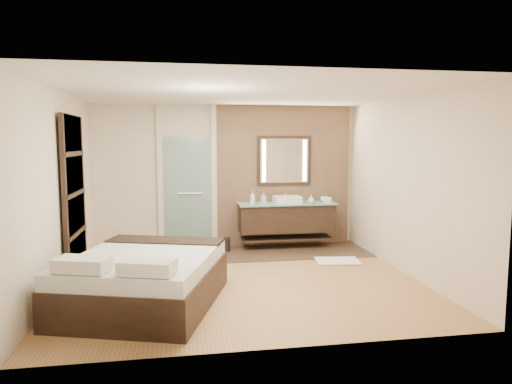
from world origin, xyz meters
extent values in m
plane|color=#9A6640|center=(0.00, 0.00, 0.00)|extent=(5.00, 5.00, 0.00)
cube|color=#3B2D20|center=(0.60, 1.60, 0.01)|extent=(3.80, 1.30, 0.01)
cube|color=tan|center=(1.10, 2.21, 1.35)|extent=(2.60, 0.08, 2.70)
cube|color=black|center=(1.10, 1.92, 0.57)|extent=(1.80, 0.50, 0.50)
cube|color=black|center=(1.10, 1.92, 0.18)|extent=(1.71, 0.45, 0.04)
cube|color=#8FDBD1|center=(1.10, 1.90, 0.85)|extent=(1.85, 0.55, 0.03)
cube|color=white|center=(1.10, 1.90, 0.93)|extent=(0.50, 0.38, 0.13)
cylinder|color=silver|center=(1.10, 2.09, 0.95)|extent=(0.03, 0.03, 0.18)
cylinder|color=silver|center=(1.10, 2.05, 1.03)|extent=(0.02, 0.10, 0.02)
cube|color=black|center=(1.10, 2.16, 1.65)|extent=(1.06, 0.03, 0.96)
cube|color=white|center=(1.10, 2.15, 1.65)|extent=(0.94, 0.01, 0.84)
cube|color=#FFE8BF|center=(0.70, 2.14, 1.65)|extent=(0.07, 0.01, 0.80)
cube|color=#FFE8BF|center=(1.50, 2.14, 1.65)|extent=(0.07, 0.01, 0.80)
cube|color=#ACDAD6|center=(-0.75, 2.20, 1.05)|extent=(0.90, 0.05, 2.10)
cylinder|color=silver|center=(-0.70, 2.15, 1.05)|extent=(0.45, 0.03, 0.03)
cube|color=beige|center=(-1.25, 2.21, 1.35)|extent=(0.10, 0.08, 2.70)
cube|color=beige|center=(-0.25, 2.21, 1.35)|extent=(0.10, 0.08, 2.70)
cube|color=black|center=(-2.43, 0.60, 1.20)|extent=(0.06, 1.20, 2.40)
cube|color=beige|center=(-2.41, 0.60, 0.37)|extent=(0.02, 1.06, 0.52)
cube|color=beige|center=(-2.41, 0.60, 0.96)|extent=(0.02, 1.06, 0.52)
cube|color=beige|center=(-2.41, 0.60, 1.54)|extent=(0.02, 1.06, 0.52)
cube|color=beige|center=(-2.41, 0.60, 2.13)|extent=(0.02, 1.06, 0.52)
cube|color=black|center=(-1.33, -0.78, 0.23)|extent=(2.18, 2.45, 0.45)
cube|color=silver|center=(-1.33, -0.78, 0.55)|extent=(2.12, 2.39, 0.19)
cube|color=black|center=(-1.10, -0.05, 0.64)|extent=(1.66, 0.92, 0.04)
cube|color=silver|center=(-1.92, -1.46, 0.72)|extent=(0.63, 0.46, 0.14)
cube|color=silver|center=(-1.23, -1.68, 0.72)|extent=(0.63, 0.46, 0.14)
cube|color=white|center=(1.71, 0.75, 0.02)|extent=(0.78, 0.58, 0.02)
cylinder|color=black|center=(-0.10, 1.78, 0.13)|extent=(0.27, 0.27, 0.26)
cube|color=silver|center=(1.87, 1.80, 0.92)|extent=(0.15, 0.15, 0.10)
imported|color=silver|center=(0.42, 1.80, 0.99)|extent=(0.12, 0.12, 0.25)
imported|color=#B2B2B2|center=(0.67, 2.02, 0.96)|extent=(0.11, 0.11, 0.19)
imported|color=#BCEDE7|center=(1.54, 1.78, 0.94)|extent=(0.14, 0.14, 0.15)
imported|color=white|center=(1.83, 1.91, 0.92)|extent=(0.17, 0.17, 0.10)
camera|label=1|loc=(-0.88, -6.42, 2.01)|focal=32.00mm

